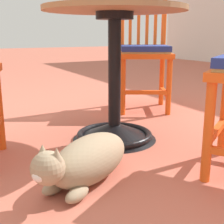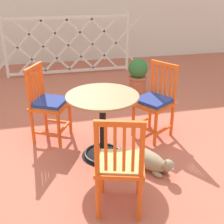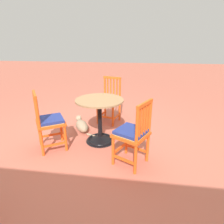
{
  "view_description": "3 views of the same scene",
  "coord_description": "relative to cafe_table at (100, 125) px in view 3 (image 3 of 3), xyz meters",
  "views": [
    {
      "loc": [
        1.41,
        -0.84,
        0.59
      ],
      "look_at": [
        0.1,
        -0.15,
        0.22
      ],
      "focal_mm": 49.76,
      "sensor_mm": 36.0,
      "label": 1
    },
    {
      "loc": [
        -0.64,
        -2.85,
        1.86
      ],
      "look_at": [
        0.04,
        0.11,
        0.46
      ],
      "focal_mm": 48.12,
      "sensor_mm": 36.0,
      "label": 2
    },
    {
      "loc": [
        -0.68,
        2.77,
        1.6
      ],
      "look_at": [
        -0.29,
        -0.06,
        0.52
      ],
      "focal_mm": 30.67,
      "sensor_mm": 36.0,
      "label": 3
    }
  ],
  "objects": [
    {
      "name": "orange_chair_near_fence",
      "position": [
        0.71,
        0.33,
        0.16
      ],
      "size": [
        0.55,
        0.55,
        0.91
      ],
      "color": "#EA5619",
      "rests_on": "ground_plane"
    },
    {
      "name": "orange_chair_at_corner",
      "position": [
        -0.55,
        0.56,
        0.16
      ],
      "size": [
        0.54,
        0.54,
        0.91
      ],
      "color": "#EA5619",
      "rests_on": "ground_plane"
    },
    {
      "name": "tabby_cat",
      "position": [
        0.43,
        -0.37,
        -0.19
      ],
      "size": [
        0.55,
        0.56,
        0.23
      ],
      "color": "#9E896B",
      "rests_on": "ground_plane"
    },
    {
      "name": "pet_water_bowl",
      "position": [
        1.34,
        -0.54,
        -0.26
      ],
      "size": [
        0.17,
        0.17,
        0.05
      ],
      "primitive_type": "cylinder",
      "color": "silver",
      "rests_on": "ground_plane"
    },
    {
      "name": "ground_plane",
      "position": [
        0.09,
        0.03,
        -0.28
      ],
      "size": [
        24.0,
        24.0,
        0.0
      ],
      "primitive_type": "plane",
      "color": "#BC604C"
    },
    {
      "name": "cafe_table",
      "position": [
        0.0,
        0.0,
        0.0
      ],
      "size": [
        0.76,
        0.76,
        0.73
      ],
      "color": "black",
      "rests_on": "ground_plane"
    },
    {
      "name": "orange_chair_by_planter",
      "position": [
        -0.03,
        -0.84,
        0.15
      ],
      "size": [
        0.5,
        0.5,
        0.91
      ],
      "color": "#EA5619",
      "rests_on": "ground_plane"
    }
  ]
}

